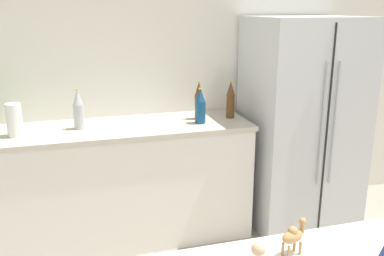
{
  "coord_description": "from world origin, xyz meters",
  "views": [
    {
      "loc": [
        -0.76,
        -0.69,
        1.78
      ],
      "look_at": [
        -0.16,
        1.39,
        1.16
      ],
      "focal_mm": 40.0,
      "sensor_mm": 36.0,
      "label": 1
    }
  ],
  "objects_px": {
    "camel_figurine": "(293,235)",
    "back_bottle_3": "(230,100)",
    "back_bottle_1": "(200,107)",
    "back_bottle_0": "(78,110)",
    "refrigerator": "(301,123)",
    "paper_towel_roll": "(14,120)",
    "back_bottle_2": "(199,101)"
  },
  "relations": [
    {
      "from": "refrigerator",
      "to": "back_bottle_2",
      "type": "xyz_separation_m",
      "value": [
        -0.85,
        0.12,
        0.21
      ]
    },
    {
      "from": "camel_figurine",
      "to": "back_bottle_3",
      "type": "bearing_deg",
      "value": 75.36
    },
    {
      "from": "refrigerator",
      "to": "back_bottle_2",
      "type": "distance_m",
      "value": 0.88
    },
    {
      "from": "back_bottle_0",
      "to": "back_bottle_2",
      "type": "distance_m",
      "value": 0.92
    },
    {
      "from": "back_bottle_3",
      "to": "back_bottle_2",
      "type": "bearing_deg",
      "value": 171.75
    },
    {
      "from": "back_bottle_2",
      "to": "camel_figurine",
      "type": "bearing_deg",
      "value": -97.22
    },
    {
      "from": "back_bottle_2",
      "to": "refrigerator",
      "type": "bearing_deg",
      "value": -8.0
    },
    {
      "from": "paper_towel_roll",
      "to": "camel_figurine",
      "type": "distance_m",
      "value": 2.14
    },
    {
      "from": "paper_towel_roll",
      "to": "back_bottle_2",
      "type": "distance_m",
      "value": 1.35
    },
    {
      "from": "refrigerator",
      "to": "back_bottle_3",
      "type": "xyz_separation_m",
      "value": [
        -0.6,
        0.08,
        0.21
      ]
    },
    {
      "from": "paper_towel_roll",
      "to": "back_bottle_1",
      "type": "relative_size",
      "value": 0.85
    },
    {
      "from": "back_bottle_3",
      "to": "back_bottle_1",
      "type": "bearing_deg",
      "value": -162.09
    },
    {
      "from": "back_bottle_1",
      "to": "camel_figurine",
      "type": "bearing_deg",
      "value": -96.84
    },
    {
      "from": "back_bottle_2",
      "to": "back_bottle_0",
      "type": "bearing_deg",
      "value": -177.85
    },
    {
      "from": "paper_towel_roll",
      "to": "back_bottle_1",
      "type": "xyz_separation_m",
      "value": [
        1.32,
        -0.02,
        0.01
      ]
    },
    {
      "from": "back_bottle_0",
      "to": "back_bottle_3",
      "type": "relative_size",
      "value": 0.96
    },
    {
      "from": "back_bottle_3",
      "to": "camel_figurine",
      "type": "xyz_separation_m",
      "value": [
        -0.5,
        -1.9,
        -0.07
      ]
    },
    {
      "from": "back_bottle_1",
      "to": "camel_figurine",
      "type": "xyz_separation_m",
      "value": [
        -0.22,
        -1.81,
        -0.05
      ]
    },
    {
      "from": "back_bottle_1",
      "to": "back_bottle_2",
      "type": "relative_size",
      "value": 0.88
    },
    {
      "from": "back_bottle_0",
      "to": "camel_figurine",
      "type": "relative_size",
      "value": 2.2
    },
    {
      "from": "paper_towel_roll",
      "to": "back_bottle_3",
      "type": "bearing_deg",
      "value": 2.37
    },
    {
      "from": "refrigerator",
      "to": "back_bottle_3",
      "type": "relative_size",
      "value": 5.6
    },
    {
      "from": "refrigerator",
      "to": "back_bottle_1",
      "type": "distance_m",
      "value": 0.9
    },
    {
      "from": "paper_towel_roll",
      "to": "back_bottle_3",
      "type": "distance_m",
      "value": 1.6
    },
    {
      "from": "back_bottle_1",
      "to": "paper_towel_roll",
      "type": "bearing_deg",
      "value": 178.95
    },
    {
      "from": "back_bottle_3",
      "to": "refrigerator",
      "type": "bearing_deg",
      "value": -7.9
    },
    {
      "from": "back_bottle_0",
      "to": "back_bottle_3",
      "type": "distance_m",
      "value": 1.17
    },
    {
      "from": "camel_figurine",
      "to": "back_bottle_1",
      "type": "bearing_deg",
      "value": 83.16
    },
    {
      "from": "refrigerator",
      "to": "camel_figurine",
      "type": "height_order",
      "value": "refrigerator"
    },
    {
      "from": "back_bottle_1",
      "to": "back_bottle_3",
      "type": "relative_size",
      "value": 0.89
    },
    {
      "from": "back_bottle_1",
      "to": "camel_figurine",
      "type": "distance_m",
      "value": 1.82
    },
    {
      "from": "back_bottle_2",
      "to": "back_bottle_3",
      "type": "relative_size",
      "value": 1.0
    }
  ]
}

